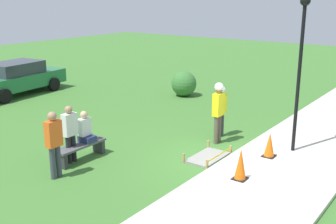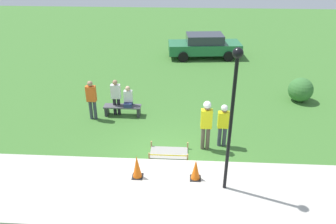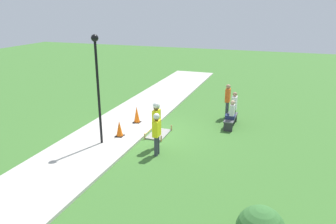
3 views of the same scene
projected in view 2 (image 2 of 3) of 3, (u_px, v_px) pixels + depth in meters
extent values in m
plane|color=#3D702D|center=(169.00, 162.00, 11.30)|extent=(60.00, 60.00, 0.00)
cube|color=#BCB7AD|center=(166.00, 191.00, 9.90)|extent=(28.00, 3.11, 0.10)
cube|color=gray|center=(169.00, 153.00, 11.71)|extent=(1.34, 0.75, 0.06)
cube|color=tan|center=(149.00, 156.00, 11.37)|extent=(0.05, 0.05, 0.27)
cube|color=tan|center=(188.00, 158.00, 11.30)|extent=(0.05, 0.05, 0.27)
cube|color=tan|center=(151.00, 144.00, 12.03)|extent=(0.05, 0.05, 0.27)
cube|color=tan|center=(188.00, 146.00, 11.96)|extent=(0.05, 0.05, 0.27)
cube|color=yellow|center=(168.00, 155.00, 11.30)|extent=(1.34, 0.00, 0.04)
cube|color=black|center=(138.00, 176.00, 10.43)|extent=(0.34, 0.34, 0.02)
cone|color=orange|center=(137.00, 166.00, 10.24)|extent=(0.29, 0.29, 0.77)
cube|color=black|center=(195.00, 178.00, 10.35)|extent=(0.34, 0.34, 0.02)
cone|color=orange|center=(196.00, 169.00, 10.19)|extent=(0.29, 0.29, 0.67)
cube|color=#2D2D33|center=(107.00, 111.00, 14.30)|extent=(0.12, 0.40, 0.40)
cube|color=#2D2D33|center=(139.00, 111.00, 14.22)|extent=(0.12, 0.40, 0.40)
cube|color=#4C4C51|center=(122.00, 106.00, 14.15)|extent=(1.60, 0.44, 0.06)
cube|color=navy|center=(128.00, 104.00, 14.08)|extent=(0.34, 0.44, 0.18)
cube|color=silver|center=(128.00, 96.00, 14.00)|extent=(0.36, 0.20, 0.50)
sphere|color=tan|center=(128.00, 88.00, 13.83)|extent=(0.21, 0.21, 0.21)
cylinder|color=brown|center=(203.00, 138.00, 11.83)|extent=(0.14, 0.14, 0.89)
cylinder|color=brown|center=(208.00, 138.00, 11.82)|extent=(0.14, 0.14, 0.89)
cube|color=yellow|center=(207.00, 119.00, 11.46)|extent=(0.40, 0.22, 0.71)
sphere|color=brown|center=(207.00, 107.00, 11.24)|extent=(0.24, 0.24, 0.24)
sphere|color=white|center=(207.00, 105.00, 11.21)|extent=(0.28, 0.28, 0.28)
cylinder|color=#383D47|center=(219.00, 136.00, 12.05)|extent=(0.14, 0.14, 0.78)
cylinder|color=#383D47|center=(224.00, 136.00, 12.04)|extent=(0.14, 0.14, 0.78)
cube|color=yellow|center=(223.00, 120.00, 11.72)|extent=(0.40, 0.22, 0.62)
sphere|color=brown|center=(224.00, 109.00, 11.53)|extent=(0.21, 0.21, 0.21)
sphere|color=white|center=(224.00, 108.00, 11.50)|extent=(0.24, 0.24, 0.24)
cylinder|color=#383D47|center=(91.00, 110.00, 13.89)|extent=(0.14, 0.14, 0.84)
cylinder|color=#383D47|center=(95.00, 110.00, 13.88)|extent=(0.14, 0.14, 0.84)
cube|color=#E55B1E|center=(91.00, 94.00, 13.53)|extent=(0.40, 0.22, 0.67)
sphere|color=#A37A5B|center=(90.00, 84.00, 13.33)|extent=(0.23, 0.23, 0.23)
cylinder|color=black|center=(115.00, 106.00, 14.27)|extent=(0.14, 0.14, 0.78)
cylinder|color=black|center=(119.00, 106.00, 14.26)|extent=(0.14, 0.14, 0.78)
cube|color=silver|center=(116.00, 91.00, 13.94)|extent=(0.40, 0.22, 0.62)
sphere|color=#A37A5B|center=(115.00, 82.00, 13.75)|extent=(0.21, 0.21, 0.21)
cylinder|color=black|center=(230.00, 129.00, 9.03)|extent=(0.10, 0.10, 4.13)
sphere|color=black|center=(238.00, 53.00, 8.03)|extent=(0.28, 0.28, 0.28)
cube|color=#236B3D|center=(204.00, 47.00, 21.33)|extent=(4.79, 2.24, 0.65)
cube|color=#2D333D|center=(205.00, 38.00, 21.06)|extent=(2.46, 1.80, 0.55)
cylinder|color=black|center=(223.00, 48.00, 22.33)|extent=(0.65, 0.30, 0.63)
cylinder|color=black|center=(228.00, 56.00, 20.73)|extent=(0.65, 0.30, 0.63)
cylinder|color=black|center=(181.00, 49.00, 22.23)|extent=(0.65, 0.30, 0.63)
cylinder|color=black|center=(183.00, 57.00, 20.64)|extent=(0.65, 0.30, 0.63)
sphere|color=#387033|center=(301.00, 90.00, 15.40)|extent=(1.14, 1.14, 1.14)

